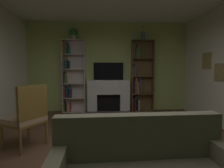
{
  "coord_description": "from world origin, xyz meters",
  "views": [
    {
      "loc": [
        -0.25,
        -2.81,
        1.4
      ],
      "look_at": [
        0.0,
        1.31,
        1.05
      ],
      "focal_mm": 29.77,
      "sensor_mm": 36.0,
      "label": 1
    }
  ],
  "objects_px": {
    "armchair": "(27,116)",
    "fireplace": "(109,95)",
    "bookshelf_left": "(71,77)",
    "bookshelf_right": "(139,78)",
    "tv": "(108,71)",
    "vase_with_flowers": "(143,35)",
    "potted_plant": "(73,33)"
  },
  "relations": [
    {
      "from": "tv",
      "to": "bookshelf_left",
      "type": "xyz_separation_m",
      "value": [
        -1.19,
        -0.07,
        -0.17
      ]
    },
    {
      "from": "fireplace",
      "to": "potted_plant",
      "type": "height_order",
      "value": "potted_plant"
    },
    {
      "from": "fireplace",
      "to": "tv",
      "type": "bearing_deg",
      "value": 90.0
    },
    {
      "from": "bookshelf_right",
      "to": "vase_with_flowers",
      "type": "relative_size",
      "value": 5.04
    },
    {
      "from": "fireplace",
      "to": "armchair",
      "type": "relative_size",
      "value": 1.31
    },
    {
      "from": "bookshelf_left",
      "to": "armchair",
      "type": "relative_size",
      "value": 2.06
    },
    {
      "from": "potted_plant",
      "to": "armchair",
      "type": "distance_m",
      "value": 3.31
    },
    {
      "from": "tv",
      "to": "vase_with_flowers",
      "type": "relative_size",
      "value": 2.11
    },
    {
      "from": "fireplace",
      "to": "potted_plant",
      "type": "bearing_deg",
      "value": -178.82
    },
    {
      "from": "vase_with_flowers",
      "to": "armchair",
      "type": "height_order",
      "value": "vase_with_flowers"
    },
    {
      "from": "bookshelf_left",
      "to": "bookshelf_right",
      "type": "height_order",
      "value": "same"
    },
    {
      "from": "bookshelf_left",
      "to": "potted_plant",
      "type": "bearing_deg",
      "value": -31.25
    },
    {
      "from": "potted_plant",
      "to": "armchair",
      "type": "xyz_separation_m",
      "value": [
        -0.44,
        -2.67,
        -1.92
      ]
    },
    {
      "from": "bookshelf_right",
      "to": "potted_plant",
      "type": "bearing_deg",
      "value": -178.66
    },
    {
      "from": "armchair",
      "to": "bookshelf_left",
      "type": "bearing_deg",
      "value": 82.59
    },
    {
      "from": "potted_plant",
      "to": "vase_with_flowers",
      "type": "height_order",
      "value": "vase_with_flowers"
    },
    {
      "from": "tv",
      "to": "armchair",
      "type": "distance_m",
      "value": 3.27
    },
    {
      "from": "armchair",
      "to": "fireplace",
      "type": "bearing_deg",
      "value": 60.21
    },
    {
      "from": "fireplace",
      "to": "potted_plant",
      "type": "xyz_separation_m",
      "value": [
        -1.1,
        -0.02,
        1.95
      ]
    },
    {
      "from": "bookshelf_left",
      "to": "bookshelf_right",
      "type": "xyz_separation_m",
      "value": [
        2.2,
        -0.0,
        -0.05
      ]
    },
    {
      "from": "vase_with_flowers",
      "to": "armchair",
      "type": "xyz_separation_m",
      "value": [
        -2.64,
        -2.67,
        -1.88
      ]
    },
    {
      "from": "tv",
      "to": "vase_with_flowers",
      "type": "bearing_deg",
      "value": -6.2
    },
    {
      "from": "tv",
      "to": "bookshelf_right",
      "type": "height_order",
      "value": "bookshelf_right"
    },
    {
      "from": "potted_plant",
      "to": "armchair",
      "type": "height_order",
      "value": "potted_plant"
    },
    {
      "from": "fireplace",
      "to": "vase_with_flowers",
      "type": "xyz_separation_m",
      "value": [
        1.1,
        -0.02,
        1.9
      ]
    },
    {
      "from": "fireplace",
      "to": "bookshelf_left",
      "type": "distance_m",
      "value": 1.33
    },
    {
      "from": "tv",
      "to": "bookshelf_right",
      "type": "xyz_separation_m",
      "value": [
        1.01,
        -0.07,
        -0.21
      ]
    },
    {
      "from": "bookshelf_right",
      "to": "vase_with_flowers",
      "type": "bearing_deg",
      "value": -29.08
    },
    {
      "from": "bookshelf_left",
      "to": "vase_with_flowers",
      "type": "height_order",
      "value": "vase_with_flowers"
    },
    {
      "from": "fireplace",
      "to": "armchair",
      "type": "bearing_deg",
      "value": -119.79
    },
    {
      "from": "bookshelf_left",
      "to": "potted_plant",
      "type": "relative_size",
      "value": 6.57
    },
    {
      "from": "fireplace",
      "to": "bookshelf_right",
      "type": "xyz_separation_m",
      "value": [
        1.01,
        0.03,
        0.55
      ]
    }
  ]
}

